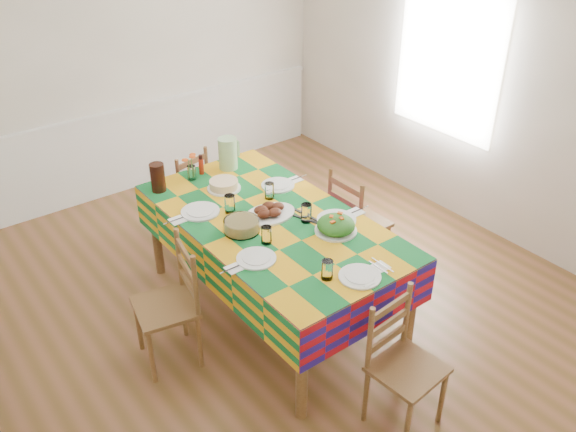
% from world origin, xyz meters
% --- Properties ---
extents(room, '(4.58, 5.08, 2.78)m').
position_xyz_m(room, '(0.00, 0.00, 1.35)').
color(room, brown).
rests_on(room, ground).
extents(wainscot, '(4.41, 0.06, 0.92)m').
position_xyz_m(wainscot, '(0.00, 2.48, 0.49)').
color(wainscot, white).
rests_on(wainscot, room).
extents(window_right, '(0.00, 1.40, 1.40)m').
position_xyz_m(window_right, '(2.23, 0.30, 1.50)').
color(window_right, white).
rests_on(window_right, room).
extents(dining_table, '(1.18, 2.19, 0.85)m').
position_xyz_m(dining_table, '(-0.13, -0.12, 0.75)').
color(dining_table, brown).
rests_on(dining_table, room).
extents(setting_near_head, '(0.45, 0.30, 0.13)m').
position_xyz_m(setting_near_head, '(-0.16, -1.01, 0.88)').
color(setting_near_head, white).
rests_on(setting_near_head, dining_table).
extents(setting_left_near, '(0.49, 0.29, 0.13)m').
position_xyz_m(setting_left_near, '(-0.46, -0.44, 0.88)').
color(setting_left_near, white).
rests_on(setting_left_near, dining_table).
extents(setting_left_far, '(0.54, 0.32, 0.14)m').
position_xyz_m(setting_left_far, '(-0.44, 0.23, 0.88)').
color(setting_left_far, white).
rests_on(setting_left_far, dining_table).
extents(setting_right_near, '(0.55, 0.32, 0.14)m').
position_xyz_m(setting_right_near, '(0.18, -0.39, 0.88)').
color(setting_right_near, white).
rests_on(setting_right_near, dining_table).
extents(setting_right_far, '(0.51, 0.29, 0.13)m').
position_xyz_m(setting_right_far, '(0.16, 0.21, 0.88)').
color(setting_right_far, white).
rests_on(setting_right_far, dining_table).
extents(meat_platter, '(0.41, 0.30, 0.08)m').
position_xyz_m(meat_platter, '(-0.11, -0.08, 0.88)').
color(meat_platter, white).
rests_on(meat_platter, dining_table).
extents(salad_platter, '(0.31, 0.31, 0.13)m').
position_xyz_m(salad_platter, '(0.14, -0.55, 0.90)').
color(salad_platter, white).
rests_on(salad_platter, dining_table).
extents(pasta_bowl, '(0.26, 0.26, 0.09)m').
position_xyz_m(pasta_bowl, '(-0.40, -0.13, 0.90)').
color(pasta_bowl, white).
rests_on(pasta_bowl, dining_table).
extents(cake, '(0.27, 0.27, 0.08)m').
position_xyz_m(cake, '(-0.16, 0.48, 0.89)').
color(cake, white).
rests_on(cake, dining_table).
extents(serving_utensils, '(0.16, 0.36, 0.01)m').
position_xyz_m(serving_utensils, '(0.07, -0.22, 0.86)').
color(serving_utensils, black).
rests_on(serving_utensils, dining_table).
extents(flower_vase, '(0.14, 0.12, 0.23)m').
position_xyz_m(flower_vase, '(-0.28, 0.79, 0.95)').
color(flower_vase, white).
rests_on(flower_vase, dining_table).
extents(hot_sauce, '(0.04, 0.04, 0.17)m').
position_xyz_m(hot_sauce, '(-0.17, 0.83, 0.94)').
color(hot_sauce, red).
rests_on(hot_sauce, dining_table).
extents(green_pitcher, '(0.16, 0.16, 0.27)m').
position_xyz_m(green_pitcher, '(0.07, 0.78, 0.99)').
color(green_pitcher, '#9CCB8F').
rests_on(green_pitcher, dining_table).
extents(tea_pitcher, '(0.12, 0.12, 0.23)m').
position_xyz_m(tea_pitcher, '(-0.59, 0.78, 0.97)').
color(tea_pitcher, black).
rests_on(tea_pitcher, dining_table).
extents(name_card, '(0.08, 0.03, 0.02)m').
position_xyz_m(name_card, '(-0.12, -1.16, 0.86)').
color(name_card, white).
rests_on(name_card, dining_table).
extents(chair_near, '(0.44, 0.43, 0.93)m').
position_xyz_m(chair_near, '(-0.14, -1.51, 0.46)').
color(chair_near, brown).
rests_on(chair_near, room).
extents(chair_far, '(0.48, 0.46, 0.90)m').
position_xyz_m(chair_far, '(-0.12, 1.26, 0.44)').
color(chair_far, brown).
rests_on(chair_far, room).
extents(chair_left, '(0.48, 0.50, 0.96)m').
position_xyz_m(chair_left, '(-1.01, -0.13, 0.47)').
color(chair_left, brown).
rests_on(chair_left, room).
extents(chair_right, '(0.42, 0.44, 0.97)m').
position_xyz_m(chair_right, '(0.75, -0.13, 0.48)').
color(chair_right, brown).
rests_on(chair_right, room).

